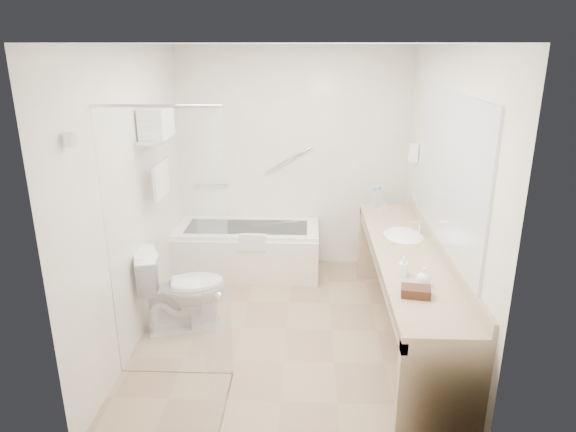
{
  "coord_description": "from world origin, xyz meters",
  "views": [
    {
      "loc": [
        0.19,
        -4.16,
        2.49
      ],
      "look_at": [
        0.0,
        0.3,
        1.0
      ],
      "focal_mm": 32.0,
      "sensor_mm": 36.0,
      "label": 1
    }
  ],
  "objects_px": {
    "bathtub": "(248,250)",
    "toilet": "(182,289)",
    "vanity_counter": "(406,274)",
    "amenity_basket": "(416,292)",
    "water_bottle_left": "(374,198)"
  },
  "relations": [
    {
      "from": "bathtub",
      "to": "toilet",
      "type": "height_order",
      "value": "toilet"
    },
    {
      "from": "vanity_counter",
      "to": "toilet",
      "type": "distance_m",
      "value": 2.0
    },
    {
      "from": "vanity_counter",
      "to": "amenity_basket",
      "type": "xyz_separation_m",
      "value": [
        -0.09,
        -0.81,
        0.24
      ]
    },
    {
      "from": "bathtub",
      "to": "amenity_basket",
      "type": "distance_m",
      "value": 2.69
    },
    {
      "from": "bathtub",
      "to": "toilet",
      "type": "bearing_deg",
      "value": -109.95
    },
    {
      "from": "bathtub",
      "to": "vanity_counter",
      "type": "relative_size",
      "value": 0.59
    },
    {
      "from": "toilet",
      "to": "amenity_basket",
      "type": "relative_size",
      "value": 4.03
    },
    {
      "from": "bathtub",
      "to": "water_bottle_left",
      "type": "bearing_deg",
      "value": -5.74
    },
    {
      "from": "toilet",
      "to": "vanity_counter",
      "type": "bearing_deg",
      "value": -111.9
    },
    {
      "from": "vanity_counter",
      "to": "amenity_basket",
      "type": "bearing_deg",
      "value": -96.65
    },
    {
      "from": "bathtub",
      "to": "water_bottle_left",
      "type": "relative_size",
      "value": 7.87
    },
    {
      "from": "water_bottle_left",
      "to": "amenity_basket",
      "type": "bearing_deg",
      "value": -88.77
    },
    {
      "from": "water_bottle_left",
      "to": "bathtub",
      "type": "bearing_deg",
      "value": 174.26
    },
    {
      "from": "vanity_counter",
      "to": "water_bottle_left",
      "type": "bearing_deg",
      "value": 96.31
    },
    {
      "from": "amenity_basket",
      "to": "vanity_counter",
      "type": "bearing_deg",
      "value": 83.35
    }
  ]
}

